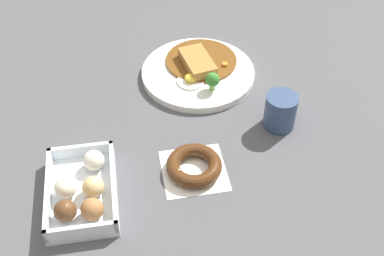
{
  "coord_description": "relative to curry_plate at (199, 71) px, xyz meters",
  "views": [
    {
      "loc": [
        -0.79,
        0.05,
        0.78
      ],
      "look_at": [
        -0.04,
        -0.07,
        0.03
      ],
      "focal_mm": 46.31,
      "sensor_mm": 36.0,
      "label": 1
    }
  ],
  "objects": [
    {
      "name": "ground_plane",
      "position": [
        -0.17,
        0.12,
        -0.01
      ],
      "size": [
        1.6,
        1.6,
        0.0
      ],
      "primitive_type": "plane",
      "color": "#4C4C51"
    },
    {
      "name": "curry_plate",
      "position": [
        0.0,
        0.0,
        0.0
      ],
      "size": [
        0.28,
        0.28,
        0.06
      ],
      "color": "white",
      "rests_on": "ground_plane"
    },
    {
      "name": "donut_box",
      "position": [
        -0.34,
        0.29,
        0.01
      ],
      "size": [
        0.21,
        0.13,
        0.05
      ],
      "color": "silver",
      "rests_on": "ground_plane"
    },
    {
      "name": "chocolate_ring_donut",
      "position": [
        -0.31,
        0.06,
        0.0
      ],
      "size": [
        0.13,
        0.13,
        0.03
      ],
      "color": "white",
      "rests_on": "ground_plane"
    },
    {
      "name": "coffee_mug",
      "position": [
        -0.2,
        -0.15,
        0.03
      ],
      "size": [
        0.07,
        0.07,
        0.08
      ],
      "primitive_type": "cylinder",
      "color": "#33476B",
      "rests_on": "ground_plane"
    }
  ]
}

